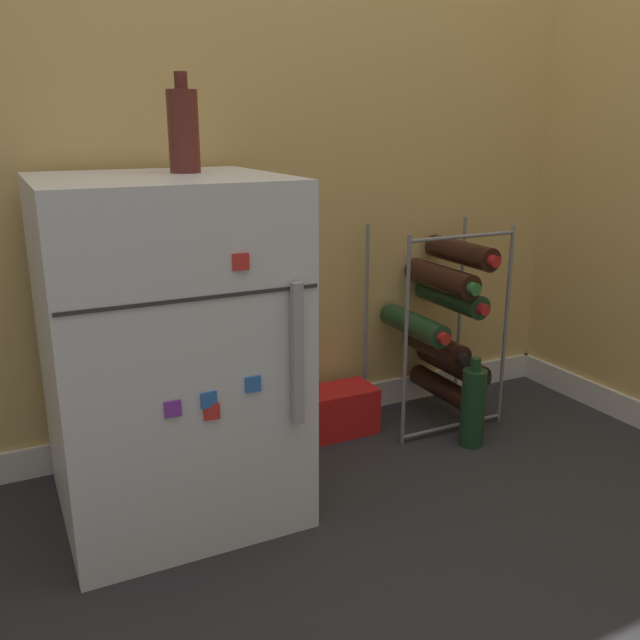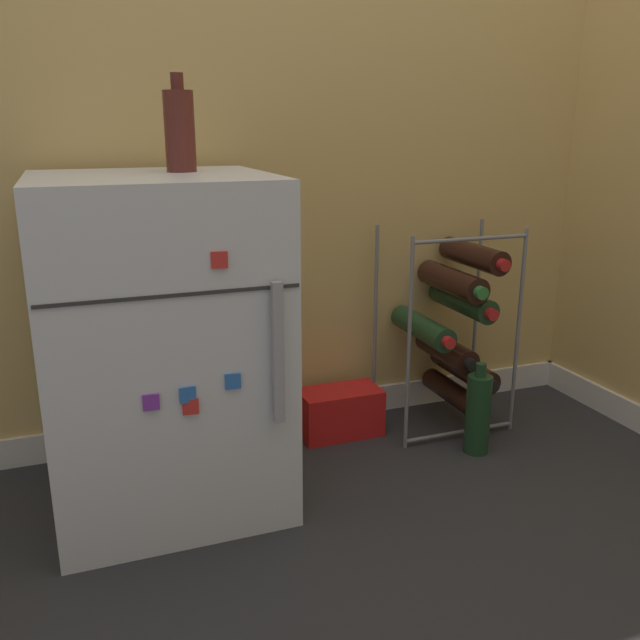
% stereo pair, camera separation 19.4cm
% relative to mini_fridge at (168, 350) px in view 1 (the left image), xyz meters
% --- Properties ---
extents(ground_plane, '(14.00, 14.00, 0.00)m').
position_rel_mini_fridge_xyz_m(ground_plane, '(0.53, -0.30, -0.43)').
color(ground_plane, '#28282B').
extents(wall_back, '(6.93, 0.07, 2.50)m').
position_rel_mini_fridge_xyz_m(wall_back, '(0.53, 0.34, 0.81)').
color(wall_back, tan).
rests_on(wall_back, ground_plane).
extents(mini_fridge, '(0.57, 0.57, 0.85)m').
position_rel_mini_fridge_xyz_m(mini_fridge, '(0.00, 0.00, 0.00)').
color(mini_fridge, silver).
rests_on(mini_fridge, ground_plane).
extents(wine_rack, '(0.40, 0.33, 0.66)m').
position_rel_mini_fridge_xyz_m(wine_rack, '(0.94, 0.14, -0.08)').
color(wine_rack, slate).
rests_on(wine_rack, ground_plane).
extents(soda_box, '(0.26, 0.14, 0.15)m').
position_rel_mini_fridge_xyz_m(soda_box, '(0.57, 0.18, -0.35)').
color(soda_box, red).
rests_on(soda_box, ground_plane).
extents(fridge_top_bottle, '(0.07, 0.07, 0.23)m').
position_rel_mini_fridge_xyz_m(fridge_top_bottle, '(0.09, 0.06, 0.53)').
color(fridge_top_bottle, '#56231E').
rests_on(fridge_top_bottle, mini_fridge).
extents(loose_bottle_floor, '(0.07, 0.07, 0.29)m').
position_rel_mini_fridge_xyz_m(loose_bottle_floor, '(0.91, -0.08, -0.30)').
color(loose_bottle_floor, '#19381E').
rests_on(loose_bottle_floor, ground_plane).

